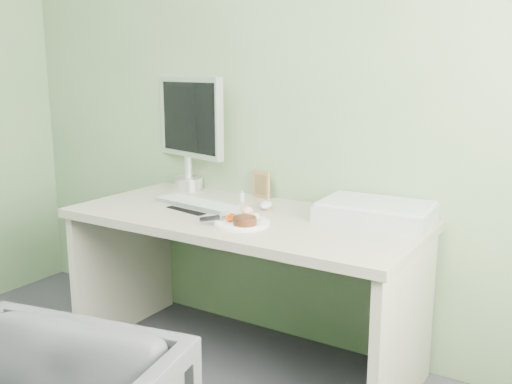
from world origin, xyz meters
The scene contains 14 objects.
wall_back centered at (0.00, 2.00, 1.35)m, with size 3.50×3.50×0.00m, color gray.
desk centered at (0.00, 1.62, 0.55)m, with size 1.60×0.75×0.73m.
plate centered at (0.09, 1.47, 0.74)m, with size 0.24×0.24×0.01m, color white.
steak centered at (0.12, 1.45, 0.76)m, with size 0.10×0.10×0.03m, color black.
potato_pile centered at (0.12, 1.52, 0.77)m, with size 0.10×0.07×0.06m, color tan.
carrot_heap centered at (0.04, 1.46, 0.76)m, with size 0.06×0.05×0.04m, color #FF5805.
steak_knife centered at (-0.01, 1.44, 0.75)m, with size 0.13×0.20×0.02m.
mousepad centered at (-0.25, 1.62, 0.73)m, with size 0.23×0.21×0.00m, color black.
keyboard centered at (-0.27, 1.63, 0.75)m, with size 0.44×0.13×0.02m, color white.
computer_mouse centered at (0.03, 1.77, 0.75)m, with size 0.06×0.10×0.04m, color white.
photo_frame centered at (-0.11, 1.96, 0.80)m, with size 0.11×0.01×0.14m, color #A9844F.
eyedrop_bottle centered at (-0.14, 1.82, 0.76)m, with size 0.02×0.02×0.06m.
scanner centered at (0.54, 1.83, 0.77)m, with size 0.47×0.32×0.07m, color #A5A8AC.
monitor centered at (-0.55, 1.94, 1.07)m, with size 0.50×0.19×0.60m.
Camera 1 is at (1.37, -0.46, 1.37)m, focal length 40.00 mm.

